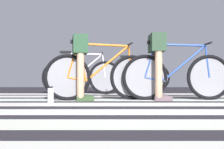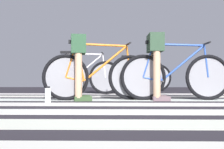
{
  "view_description": "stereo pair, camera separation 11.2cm",
  "coord_description": "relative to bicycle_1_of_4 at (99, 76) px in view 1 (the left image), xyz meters",
  "views": [
    {
      "loc": [
        -0.17,
        -3.27,
        0.37
      ],
      "look_at": [
        -0.15,
        1.44,
        0.43
      ],
      "focal_mm": 43.34,
      "sensor_mm": 36.0,
      "label": 1
    },
    {
      "loc": [
        -0.06,
        -3.27,
        0.37
      ],
      "look_at": [
        -0.15,
        1.44,
        0.43
      ],
      "focal_mm": 43.34,
      "sensor_mm": 36.0,
      "label": 2
    }
  ],
  "objects": [
    {
      "name": "crosswalk_markings",
      "position": [
        0.33,
        -0.7,
        -0.38
      ],
      "size": [
        5.45,
        5.02,
        0.0
      ],
      "color": "silver",
      "rests_on": "ground"
    },
    {
      "name": "ground",
      "position": [
        0.36,
        -0.96,
        -0.4
      ],
      "size": [
        18.0,
        14.0,
        0.02
      ],
      "color": "#242128"
    },
    {
      "name": "bicycle_4_of_4",
      "position": [
        0.87,
        2.82,
        0.0
      ],
      "size": [
        1.72,
        0.54,
        0.93
      ],
      "rotation": [
        0.0,
        0.0,
        0.17
      ],
      "color": "black",
      "rests_on": "ground"
    },
    {
      "name": "bicycle_3_of_4",
      "position": [
        -0.47,
        1.61,
        0.0
      ],
      "size": [
        1.74,
        0.52,
        0.93
      ],
      "rotation": [
        0.0,
        0.0,
        -0.01
      ],
      "color": "black",
      "rests_on": "ground"
    },
    {
      "name": "bicycle_1_of_4",
      "position": [
        0.0,
        0.0,
        0.0
      ],
      "size": [
        1.72,
        0.55,
        0.93
      ],
      "rotation": [
        0.0,
        0.0,
        0.18
      ],
      "color": "black",
      "rests_on": "ground"
    },
    {
      "name": "bicycle_2_of_4",
      "position": [
        1.21,
        0.01,
        0.0
      ],
      "size": [
        1.74,
        0.52,
        0.93
      ],
      "rotation": [
        0.0,
        0.0,
        0.03
      ],
      "color": "black",
      "rests_on": "ground"
    },
    {
      "name": "cyclist_2_of_4",
      "position": [
        0.9,
        0.01,
        0.28
      ],
      "size": [
        0.32,
        0.42,
        1.04
      ],
      "rotation": [
        0.0,
        0.0,
        0.03
      ],
      "color": "tan",
      "rests_on": "ground"
    },
    {
      "name": "cyclist_1_of_4",
      "position": [
        -0.31,
        -0.06,
        0.26
      ],
      "size": [
        0.38,
        0.44,
        1.0
      ],
      "rotation": [
        0.0,
        0.0,
        0.18
      ],
      "color": "tan",
      "rests_on": "ground"
    },
    {
      "name": "water_bottle",
      "position": [
        -0.63,
        -0.65,
        -0.27
      ],
      "size": [
        0.08,
        0.08,
        0.24
      ],
      "color": "white",
      "rests_on": "ground"
    }
  ]
}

